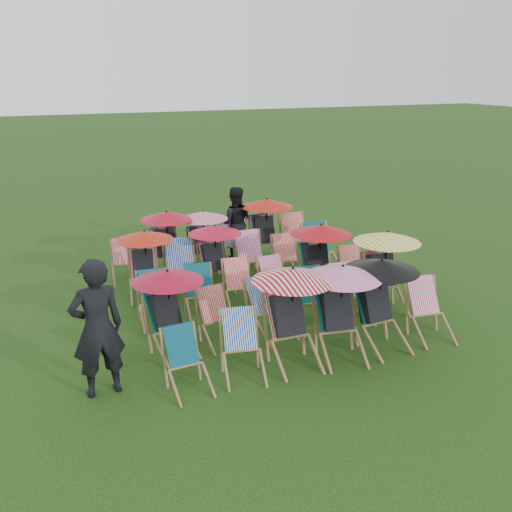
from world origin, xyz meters
name	(u,v)px	position (x,y,z in m)	size (l,w,h in m)	color
ground	(261,306)	(0.00, 0.00, 0.00)	(100.00, 100.00, 0.00)	black
deckchair_0	(187,363)	(-2.06, -2.28, 0.41)	(0.61, 0.80, 0.83)	olive
deckchair_1	(243,347)	(-1.22, -2.22, 0.45)	(0.74, 0.93, 0.90)	olive
deckchair_2	(292,315)	(-0.40, -2.12, 0.76)	(1.22, 1.27, 1.45)	olive
deckchair_3	(341,311)	(0.36, -2.22, 0.75)	(1.20, 1.27, 1.42)	olive
deckchair_4	(381,302)	(1.11, -2.18, 0.74)	(1.19, 1.26, 1.41)	olive
deckchair_5	(430,311)	(2.05, -2.24, 0.46)	(0.72, 0.92, 0.93)	olive
deckchair_6	(170,311)	(-1.98, -1.10, 0.69)	(1.10, 1.20, 1.30)	olive
deckchair_7	(219,318)	(-1.19, -1.09, 0.43)	(0.64, 0.83, 0.85)	olive
deckchair_8	(271,309)	(-0.31, -1.16, 0.46)	(0.76, 0.94, 0.92)	olive
deckchair_9	(312,300)	(0.48, -1.09, 0.47)	(0.71, 0.93, 0.94)	olive
deckchair_10	(351,295)	(1.23, -1.13, 0.47)	(0.65, 0.89, 0.93)	olive
deckchair_11	(385,270)	(2.04, -0.96, 0.76)	(1.21, 1.28, 1.43)	olive
deckchair_12	(155,300)	(-1.96, 0.01, 0.44)	(0.63, 0.84, 0.87)	olive
deckchair_13	(201,294)	(-1.15, -0.03, 0.44)	(0.66, 0.86, 0.88)	olive
deckchair_14	(240,286)	(-0.37, 0.08, 0.43)	(0.65, 0.85, 0.86)	olive
deckchair_15	(277,283)	(0.32, -0.02, 0.43)	(0.57, 0.79, 0.85)	olive
deckchair_16	(320,260)	(1.24, 0.04, 0.74)	(1.18, 1.25, 1.40)	olive
deckchair_17	(355,270)	(2.08, 0.08, 0.41)	(0.63, 0.81, 0.82)	olive
deckchair_18	(144,263)	(-1.85, 1.33, 0.68)	(1.08, 1.15, 1.28)	olive
deckchair_19	(182,269)	(-1.17, 1.15, 0.51)	(0.81, 1.03, 1.02)	olive
deckchair_20	(215,256)	(-0.45, 1.24, 0.67)	(1.07, 1.11, 1.26)	olive
deckchair_21	(253,259)	(0.37, 1.24, 0.50)	(0.69, 0.95, 1.00)	olive
deckchair_22	(288,258)	(1.12, 1.17, 0.44)	(0.68, 0.87, 0.88)	olive
deckchair_23	(323,250)	(1.97, 1.20, 0.51)	(0.68, 0.95, 1.03)	olive
deckchair_24	(124,261)	(-2.06, 2.35, 0.41)	(0.63, 0.81, 0.83)	olive
deckchair_25	(167,242)	(-1.13, 2.44, 0.71)	(1.13, 1.18, 1.34)	olive
deckchair_26	(203,240)	(-0.34, 2.41, 0.67)	(1.08, 1.13, 1.28)	olive
deckchair_27	(239,243)	(0.50, 2.41, 0.50)	(0.77, 0.99, 1.00)	olive
deckchair_28	(266,229)	(1.19, 2.48, 0.74)	(1.18, 1.26, 1.40)	olive
deckchair_29	(298,238)	(1.90, 2.27, 0.50)	(0.72, 0.96, 1.00)	olive
person_left	(97,328)	(-3.15, -1.90, 0.97)	(0.70, 0.46, 1.93)	black
person_rear	(235,223)	(0.59, 2.88, 0.84)	(0.81, 0.63, 1.68)	black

